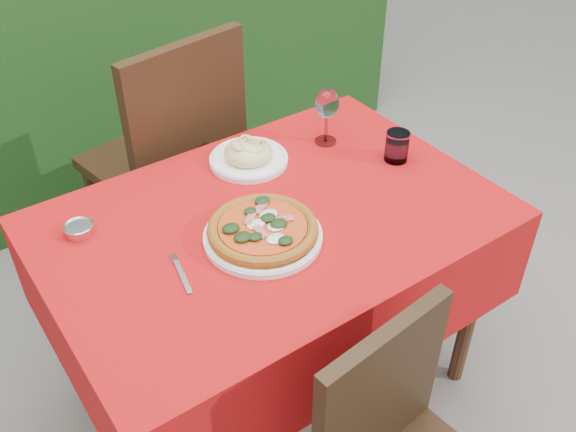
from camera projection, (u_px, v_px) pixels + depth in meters
ground at (275, 383)px, 2.25m from camera, size 60.00×60.00×0.00m
dining_table at (273, 256)px, 1.88m from camera, size 1.26×0.86×0.75m
chair_far at (173, 152)px, 2.32m from camera, size 0.55×0.55×1.05m
pizza_plate at (263, 231)px, 1.69m from camera, size 0.36×0.36×0.06m
pasta_plate at (249, 155)px, 1.99m from camera, size 0.25×0.25×0.07m
water_glass at (397, 148)px, 1.99m from camera, size 0.07×0.07×0.10m
wine_glass at (327, 106)px, 2.01m from camera, size 0.08×0.08×0.19m
fork at (183, 277)px, 1.59m from camera, size 0.06×0.17×0.00m
steel_ramekin at (79, 230)px, 1.72m from camera, size 0.07×0.07×0.03m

